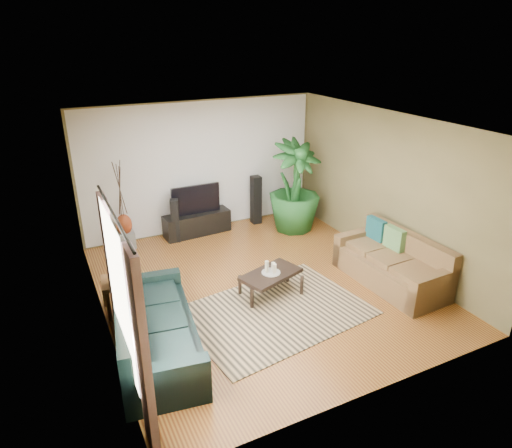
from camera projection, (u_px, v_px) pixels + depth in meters
floor at (261, 286)px, 7.63m from camera, size 5.50×5.50×0.00m
ceiling at (262, 124)px, 6.57m from camera, size 5.50×5.50×0.00m
wall_back at (201, 167)px, 9.37m from camera, size 5.00×0.00×5.00m
wall_front at (378, 296)px, 4.83m from camera, size 5.00×0.00×5.00m
wall_left at (95, 241)px, 6.09m from camera, size 0.00×5.50×5.50m
wall_right at (387, 188)px, 8.12m from camera, size 0.00×5.50×5.50m
backwall_panel at (202, 167)px, 9.37m from camera, size 4.90×0.00×4.90m
window_pane at (119, 295)px, 4.76m from camera, size 0.00×1.80×1.80m
curtain_near at (143, 355)px, 4.25m from camera, size 0.08×0.35×2.20m
curtain_far at (114, 282)px, 5.49m from camera, size 0.08×0.35×2.20m
curtain_rod at (113, 214)px, 4.42m from camera, size 0.03×1.90×0.03m
sofa_left at (156, 324)px, 5.92m from camera, size 1.28×2.38×0.85m
sofa_right at (391, 260)px, 7.57m from camera, size 0.96×1.99×0.85m
area_rug at (275, 312)px, 6.92m from camera, size 2.91×2.24×0.01m
coffee_table at (271, 284)px, 7.31m from camera, size 1.09×0.81×0.40m
candle_tray at (271, 272)px, 7.23m from camera, size 0.30×0.30×0.01m
candle_tall at (267, 267)px, 7.19m from camera, size 0.06×0.06×0.19m
candle_mid at (274, 268)px, 7.18m from camera, size 0.06×0.06×0.15m
candle_short at (273, 266)px, 7.28m from camera, size 0.06×0.06×0.12m
tv_stand at (197, 223)px, 9.51m from camera, size 1.41×0.51×0.46m
television at (196, 199)px, 9.30m from camera, size 1.02×0.06×0.60m
speaker_left at (175, 221)px, 9.09m from camera, size 0.21×0.22×0.89m
speaker_right at (256, 200)px, 9.94m from camera, size 0.20×0.22×1.07m
potted_plant at (294, 187)px, 9.45m from camera, size 1.22×1.22×1.91m
plant_pot at (293, 223)px, 9.77m from camera, size 0.35×0.35×0.27m
pedestal at (126, 239)px, 8.94m from camera, size 0.34×0.34×0.33m
vase at (124, 225)px, 8.81m from camera, size 0.30×0.30×0.42m
side_table at (120, 295)px, 6.89m from camera, size 0.55×0.55×0.52m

